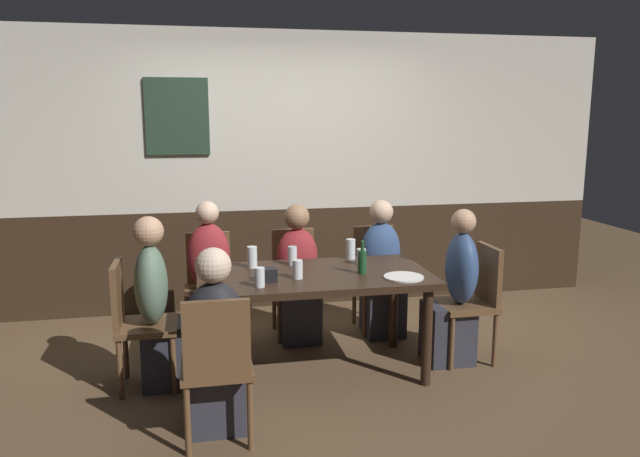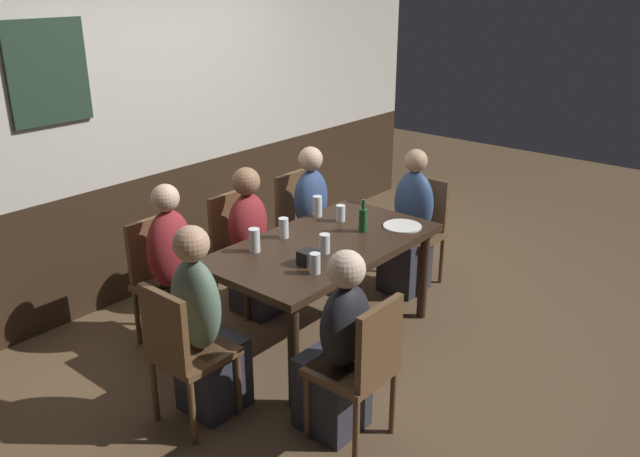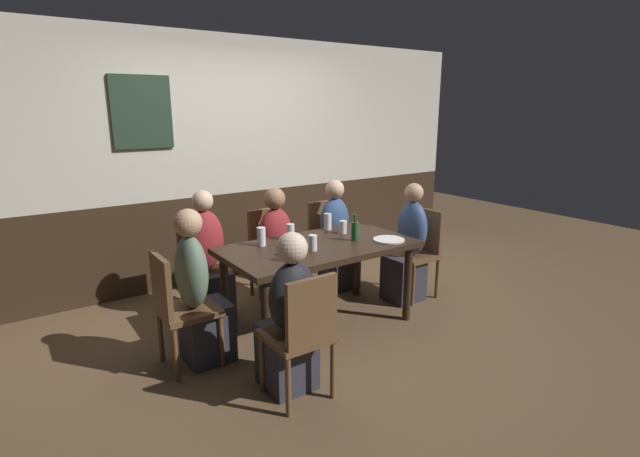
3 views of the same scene
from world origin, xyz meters
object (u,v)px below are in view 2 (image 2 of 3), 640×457
(tumbler_water, at_px, (317,207))
(person_head_west, at_px, (205,335))
(chair_left_far, at_px, (162,275))
(chair_right_far, at_px, (301,219))
(person_head_east, at_px, (409,232))
(plate_white_large, at_px, (402,226))
(tumbler_short, at_px, (315,265))
(chair_mid_far, at_px, (238,244))
(beer_bottle_green, at_px, (363,219))
(person_left_far, at_px, (177,282))
(chair_head_east, at_px, (420,226))
(person_right_far, at_px, (315,225))
(pint_glass_pale, at_px, (341,214))
(person_left_near, at_px, (338,357))
(highball_clear, at_px, (325,245))
(dining_table, at_px, (324,254))
(beer_glass_tall, at_px, (284,229))
(pint_glass_amber, at_px, (254,241))
(chair_left_near, at_px, (362,364))
(person_mid_far, at_px, (253,252))
(condiment_caddy, at_px, (307,257))
(chair_head_west, at_px, (182,348))

(tumbler_water, bearing_deg, person_head_west, -165.63)
(chair_left_far, relative_size, chair_right_far, 1.00)
(person_head_east, xyz_separation_m, plate_white_large, (-0.49, -0.24, 0.26))
(person_head_west, relative_size, tumbler_short, 9.19)
(chair_mid_far, xyz_separation_m, beer_bottle_green, (0.33, -0.93, 0.33))
(person_left_far, bearing_deg, chair_head_east, -19.63)
(person_right_far, distance_m, pint_glass_pale, 0.69)
(chair_mid_far, relative_size, person_left_near, 0.79)
(beer_bottle_green, bearing_deg, pint_glass_pale, 76.16)
(person_left_far, bearing_deg, person_left_near, -90.00)
(pint_glass_pale, bearing_deg, tumbler_water, 99.03)
(person_head_west, xyz_separation_m, highball_clear, (0.93, -0.12, 0.29))
(dining_table, distance_m, highball_clear, 0.23)
(chair_right_far, bearing_deg, pint_glass_pale, -115.52)
(chair_right_far, height_order, pint_glass_pale, chair_right_far)
(person_head_east, height_order, beer_glass_tall, person_head_east)
(chair_head_east, relative_size, person_left_far, 0.75)
(dining_table, height_order, plate_white_large, plate_white_large)
(person_left_far, distance_m, plate_white_large, 1.62)
(beer_bottle_green, bearing_deg, pint_glass_amber, 156.49)
(chair_left_far, height_order, person_left_far, person_left_far)
(dining_table, bearing_deg, beer_bottle_green, -13.08)
(pint_glass_amber, bearing_deg, person_head_west, -159.43)
(chair_right_far, height_order, person_right_far, person_right_far)
(person_head_east, xyz_separation_m, pint_glass_amber, (-1.48, 0.25, 0.32))
(chair_mid_far, height_order, chair_left_near, same)
(dining_table, xyz_separation_m, chair_left_near, (-0.72, -0.86, -0.16))
(chair_right_far, bearing_deg, person_mid_far, -167.20)
(person_head_east, bearing_deg, chair_mid_far, 141.29)
(chair_right_far, relative_size, tumbler_water, 5.64)
(chair_head_east, height_order, person_mid_far, person_mid_far)
(tumbler_short, height_order, highball_clear, same)
(pint_glass_pale, relative_size, tumbler_short, 0.93)
(chair_right_far, relative_size, pint_glass_pale, 7.32)
(person_left_far, relative_size, condiment_caddy, 10.64)
(pint_glass_pale, bearing_deg, tumbler_short, -151.30)
(person_head_west, xyz_separation_m, condiment_caddy, (0.73, -0.14, 0.28))
(tumbler_short, height_order, beer_glass_tall, beer_glass_tall)
(chair_right_far, xyz_separation_m, person_mid_far, (-0.72, -0.16, -0.02))
(tumbler_short, bearing_deg, tumbler_water, 39.44)
(chair_head_east, bearing_deg, pint_glass_amber, 171.48)
(person_mid_far, relative_size, person_head_west, 0.95)
(chair_head_west, height_order, person_left_near, person_left_near)
(condiment_caddy, bearing_deg, person_mid_far, 67.91)
(dining_table, distance_m, pint_glass_pale, 0.45)
(person_head_west, bearing_deg, person_left_far, 63.07)
(highball_clear, bearing_deg, person_mid_far, 80.36)
(chair_mid_far, relative_size, pint_glass_pale, 7.32)
(person_head_east, height_order, beer_bottle_green, person_head_east)
(dining_table, height_order, beer_bottle_green, beer_bottle_green)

